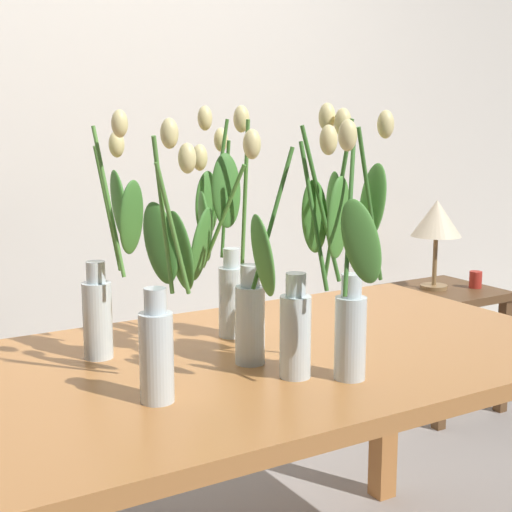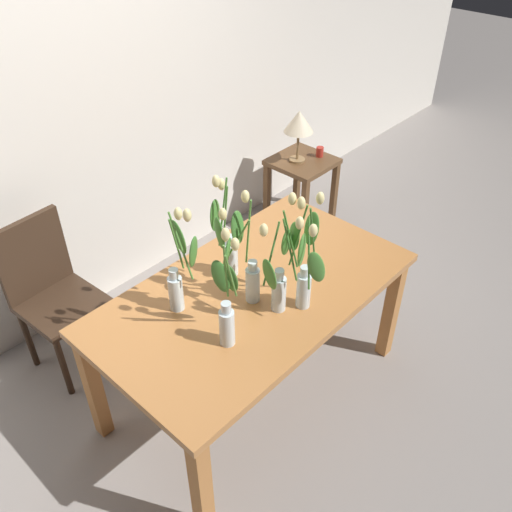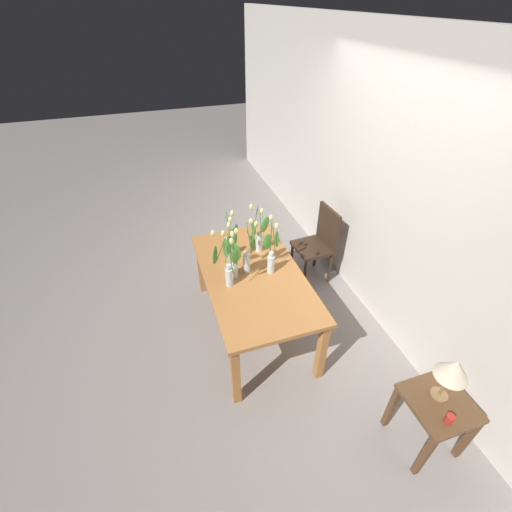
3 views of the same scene
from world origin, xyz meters
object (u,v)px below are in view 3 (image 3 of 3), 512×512
dining_chair (319,241)px  dining_table (253,281)px  tulip_vase_1 (229,266)px  tulip_vase_0 (249,254)px  tulip_vase_5 (232,259)px  side_table (435,410)px  tulip_vase_2 (229,243)px  tulip_vase_3 (259,236)px  table_lamp (453,370)px  tulip_vase_4 (271,255)px  pillar_candle (449,419)px

dining_chair → dining_table: bearing=-60.1°
tulip_vase_1 → tulip_vase_0: bearing=122.6°
tulip_vase_5 → side_table: (1.53, 1.09, -0.52)m
tulip_vase_2 → side_table: size_ratio=1.01×
tulip_vase_5 → side_table: bearing=35.5°
tulip_vase_3 → table_lamp: (1.79, 0.76, -0.07)m
tulip_vase_3 → dining_chair: 0.96m
dining_table → tulip_vase_1: (0.07, -0.24, 0.31)m
tulip_vase_2 → dining_chair: size_ratio=0.60×
tulip_vase_2 → dining_chair: bearing=102.9°
dining_table → table_lamp: table_lamp is taller
tulip_vase_5 → dining_chair: 1.38m
tulip_vase_4 → dining_chair: tulip_vase_4 is taller
tulip_vase_0 → tulip_vase_1: (0.14, -0.22, 0.04)m
tulip_vase_0 → table_lamp: 1.81m
dining_chair → side_table: dining_chair is taller
tulip_vase_1 → dining_chair: size_ratio=0.63×
tulip_vase_1 → table_lamp: 1.83m
tulip_vase_4 → table_lamp: (1.47, 0.74, -0.07)m
tulip_vase_3 → tulip_vase_0: bearing=-36.6°
tulip_vase_5 → dining_chair: bearing=115.2°
tulip_vase_1 → side_table: bearing=38.4°
tulip_vase_1 → tulip_vase_3: tulip_vase_1 is taller
tulip_vase_0 → tulip_vase_4: 0.21m
side_table → tulip_vase_1: bearing=-141.6°
tulip_vase_3 → tulip_vase_5: 0.47m
tulip_vase_0 → tulip_vase_5: tulip_vase_0 is taller
dining_table → side_table: (1.52, 0.90, -0.22)m
dining_chair → side_table: bearing=-2.6°
tulip_vase_2 → tulip_vase_5: bearing=-10.1°
table_lamp → tulip_vase_3: bearing=-157.1°
side_table → pillar_candle: bearing=-24.2°
tulip_vase_1 → tulip_vase_3: 0.57m
pillar_candle → tulip_vase_5: bearing=-148.2°
tulip_vase_4 → side_table: size_ratio=1.06×
side_table → tulip_vase_0: bearing=-149.9°
dining_table → tulip_vase_2: size_ratio=2.89×
tulip_vase_2 → dining_chair: (-0.26, 1.13, -0.39)m
dining_table → table_lamp: 1.75m
tulip_vase_2 → table_lamp: bearing=30.6°
tulip_vase_1 → tulip_vase_2: bearing=164.7°
tulip_vase_2 → tulip_vase_4: (0.31, 0.32, 0.01)m
tulip_vase_1 → tulip_vase_5: tulip_vase_1 is taller
tulip_vase_0 → side_table: (1.59, 0.92, -0.49)m
dining_table → tulip_vase_0: tulip_vase_0 is taller
tulip_vase_0 → dining_chair: bearing=116.4°
dining_table → tulip_vase_1: size_ratio=2.73×
tulip_vase_2 → pillar_candle: (1.96, 0.98, -0.33)m
tulip_vase_2 → table_lamp: tulip_vase_2 is taller
tulip_vase_4 → tulip_vase_5: size_ratio=1.02×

